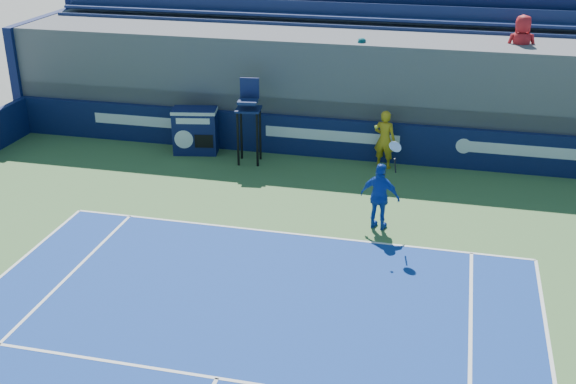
% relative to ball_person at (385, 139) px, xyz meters
% --- Properties ---
extents(ball_person, '(0.69, 0.52, 1.71)m').
position_rel_ball_person_xyz_m(ball_person, '(0.00, 0.00, 0.00)').
color(ball_person, gold).
rests_on(ball_person, apron).
extents(back_hoarding, '(20.40, 0.21, 1.20)m').
position_rel_ball_person_xyz_m(back_hoarding, '(-1.59, 0.47, -0.26)').
color(back_hoarding, '#0B1641').
rests_on(back_hoarding, ground).
extents(match_clock, '(1.43, 0.96, 1.40)m').
position_rel_ball_person_xyz_m(match_clock, '(-5.67, -0.09, -0.12)').
color(match_clock, '#0E1646').
rests_on(match_clock, ground).
extents(umpire_chair, '(0.78, 0.78, 2.48)m').
position_rel_ball_person_xyz_m(umpire_chair, '(-3.87, -0.47, 0.66)').
color(umpire_chair, black).
rests_on(umpire_chair, ground).
extents(tennis_player, '(1.02, 0.63, 2.57)m').
position_rel_ball_person_xyz_m(tennis_player, '(0.34, -3.96, -0.03)').
color(tennis_player, '#153FAB').
rests_on(tennis_player, apron).
extents(stadium_seating, '(21.00, 4.05, 4.40)m').
position_rel_ball_person_xyz_m(stadium_seating, '(-1.59, 2.52, 0.97)').
color(stadium_seating, '#55555B').
rests_on(stadium_seating, ground).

